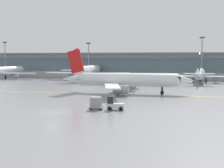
% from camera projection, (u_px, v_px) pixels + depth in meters
% --- Properties ---
extents(ground_plane, '(400.00, 400.00, 0.00)m').
position_uv_depth(ground_plane, '(52.00, 112.00, 49.84)').
color(ground_plane, gray).
extents(taxiway_centreline_stripe, '(109.97, 3.34, 0.01)m').
position_uv_depth(taxiway_centreline_stripe, '(126.00, 95.00, 73.11)').
color(taxiway_centreline_stripe, yellow).
rests_on(taxiway_centreline_stripe, ground_plane).
extents(terminal_concourse, '(170.63, 11.00, 9.60)m').
position_uv_depth(terminal_concourse, '(147.00, 65.00, 130.96)').
color(terminal_concourse, '#B2B7BC').
rests_on(terminal_concourse, ground_plane).
extents(gate_airplane_0, '(27.02, 29.18, 9.66)m').
position_uv_depth(gate_airplane_0, '(3.00, 71.00, 125.58)').
color(gate_airplane_0, silver).
rests_on(gate_airplane_0, ground_plane).
extents(gate_airplane_1, '(30.48, 32.84, 10.88)m').
position_uv_depth(gate_airplane_1, '(88.00, 71.00, 118.53)').
color(gate_airplane_1, white).
rests_on(gate_airplane_1, ground_plane).
extents(gate_airplane_2, '(26.12, 27.99, 9.30)m').
position_uv_depth(gate_airplane_2, '(200.00, 74.00, 106.28)').
color(gate_airplane_2, silver).
rests_on(gate_airplane_2, ground_plane).
extents(taxiing_regional_jet, '(29.61, 27.57, 9.82)m').
position_uv_depth(taxiing_regional_jet, '(126.00, 80.00, 74.88)').
color(taxiing_regional_jet, white).
rests_on(taxiing_regional_jet, ground_plane).
extents(baggage_tug, '(2.77, 1.93, 2.10)m').
position_uv_depth(baggage_tug, '(114.00, 104.00, 52.05)').
color(baggage_tug, silver).
rests_on(baggage_tug, ground_plane).
extents(cargo_dolly_lead, '(2.31, 1.88, 1.94)m').
position_uv_depth(cargo_dolly_lead, '(96.00, 103.00, 52.39)').
color(cargo_dolly_lead, '#595B60').
rests_on(cargo_dolly_lead, ground_plane).
extents(apron_light_mast_0, '(1.80, 0.36, 14.06)m').
position_uv_depth(apron_light_mast_0, '(5.00, 58.00, 137.60)').
color(apron_light_mast_0, gray).
rests_on(apron_light_mast_0, ground_plane).
extents(apron_light_mast_1, '(1.80, 0.36, 13.36)m').
position_uv_depth(apron_light_mast_1, '(89.00, 59.00, 128.74)').
color(apron_light_mast_1, gray).
rests_on(apron_light_mast_1, ground_plane).
extents(apron_light_mast_2, '(1.80, 0.36, 14.86)m').
position_uv_depth(apron_light_mast_2, '(202.00, 57.00, 117.18)').
color(apron_light_mast_2, gray).
rests_on(apron_light_mast_2, ground_plane).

